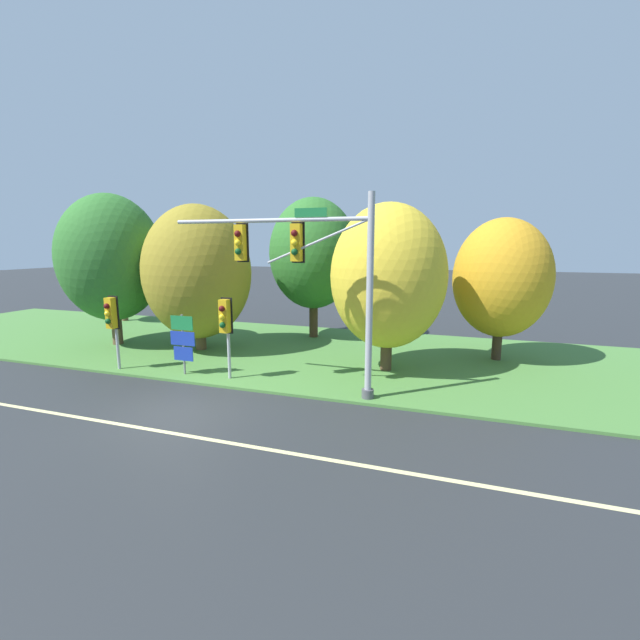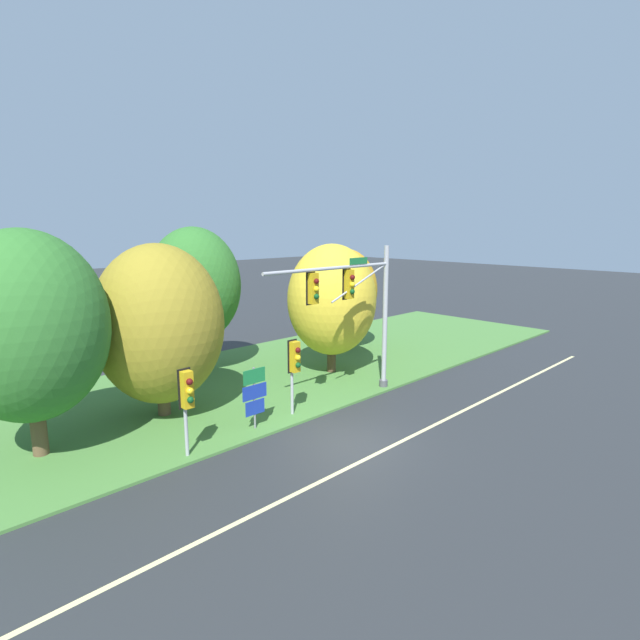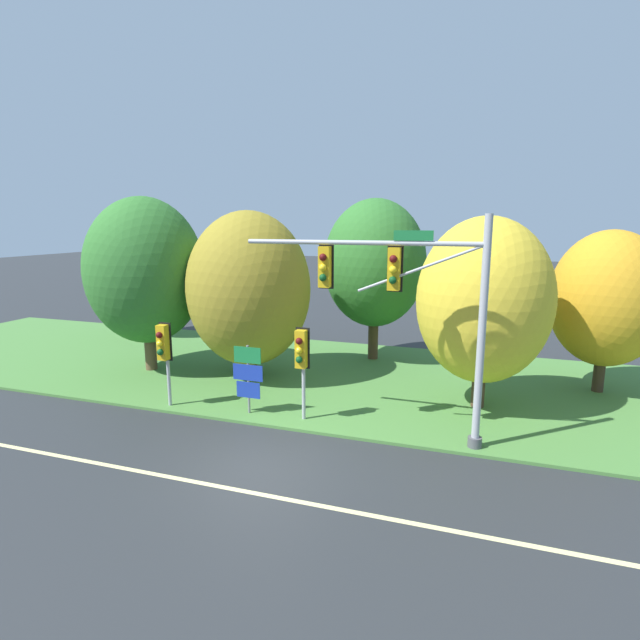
{
  "view_description": "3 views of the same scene",
  "coord_description": "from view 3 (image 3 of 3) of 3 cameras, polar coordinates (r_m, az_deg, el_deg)",
  "views": [
    {
      "loc": [
        8.3,
        -10.28,
        5.11
      ],
      "look_at": [
        3.55,
        3.53,
        2.52
      ],
      "focal_mm": 24.0,
      "sensor_mm": 36.0,
      "label": 1
    },
    {
      "loc": [
        -12.54,
        -11.09,
        7.62
      ],
      "look_at": [
        1.83,
        3.61,
        3.69
      ],
      "focal_mm": 28.0,
      "sensor_mm": 36.0,
      "label": 2
    },
    {
      "loc": [
        5.51,
        -11.17,
        6.49
      ],
      "look_at": [
        0.56,
        3.36,
        3.46
      ],
      "focal_mm": 28.0,
      "sensor_mm": 36.0,
      "label": 3
    }
  ],
  "objects": [
    {
      "name": "route_sign_post",
      "position": [
        16.96,
        -8.24,
        -6.09
      ],
      "size": [
        1.09,
        0.08,
        2.36
      ],
      "color": "slate",
      "rests_on": "grass_verge"
    },
    {
      "name": "tree_mid_verge",
      "position": [
        23.16,
        6.27,
        6.42
      ],
      "size": [
        4.68,
        4.68,
        7.44
      ],
      "color": "#4C3823",
      "rests_on": "grass_verge"
    },
    {
      "name": "tree_left_of_mast",
      "position": [
        22.55,
        -19.35,
        5.3
      ],
      "size": [
        4.96,
        4.96,
        7.44
      ],
      "color": "brown",
      "rests_on": "grass_verge"
    },
    {
      "name": "tree_right_far",
      "position": [
        21.33,
        30.0,
        2.09
      ],
      "size": [
        4.06,
        4.06,
        6.13
      ],
      "color": "#423021",
      "rests_on": "grass_verge"
    },
    {
      "name": "tree_behind_signpost",
      "position": [
        20.48,
        -8.13,
        3.52
      ],
      "size": [
        5.02,
        5.02,
        6.85
      ],
      "color": "brown",
      "rests_on": "grass_verge"
    },
    {
      "name": "tree_tall_centre",
      "position": [
        17.76,
        18.21,
        2.1
      ],
      "size": [
        4.52,
        4.52,
        6.6
      ],
      "color": "#4C3823",
      "rests_on": "grass_verge"
    },
    {
      "name": "pedestrian_signal_near_kerb",
      "position": [
        15.92,
        -2.13,
        -3.96
      ],
      "size": [
        0.46,
        0.55,
        3.09
      ],
      "color": "#9EA0A5",
      "rests_on": "grass_verge"
    },
    {
      "name": "lane_stripe",
      "position": [
        13.11,
        -9.27,
        -18.64
      ],
      "size": [
        36.0,
        0.16,
        0.01
      ],
      "primitive_type": "cube",
      "color": "beige",
      "rests_on": "ground"
    },
    {
      "name": "ground_plane",
      "position": [
        14.04,
        -6.88,
        -16.44
      ],
      "size": [
        160.0,
        160.0,
        0.0
      ],
      "primitive_type": "plane",
      "color": "#282B2D"
    },
    {
      "name": "grass_verge",
      "position": [
        21.19,
        2.85,
        -6.54
      ],
      "size": [
        48.0,
        11.5,
        0.1
      ],
      "primitive_type": "cube",
      "color": "#477A38",
      "rests_on": "ground"
    },
    {
      "name": "traffic_signal_mast",
      "position": [
        14.45,
        10.28,
        2.64
      ],
      "size": [
        7.25,
        0.49,
        6.6
      ],
      "color": "#9EA0A5",
      "rests_on": "grass_verge"
    },
    {
      "name": "pedestrian_signal_further_along",
      "position": [
        17.96,
        -17.42,
        -2.98
      ],
      "size": [
        0.46,
        0.55,
        3.0
      ],
      "color": "#9EA0A5",
      "rests_on": "grass_verge"
    },
    {
      "name": "tree_nearest_road",
      "position": [
        29.8,
        -20.02,
        6.47
      ],
      "size": [
        3.96,
        3.96,
        6.79
      ],
      "color": "brown",
      "rests_on": "grass_verge"
    }
  ]
}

